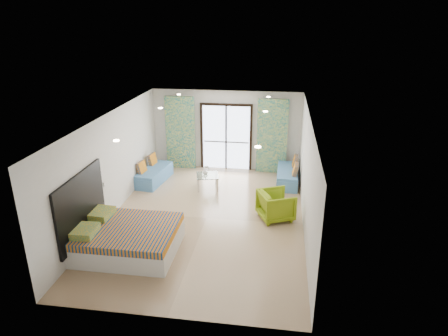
# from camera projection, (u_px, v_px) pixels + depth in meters

# --- Properties ---
(floor) EXTENTS (5.00, 7.50, 0.01)m
(floor) POSITION_uv_depth(u_px,v_px,m) (207.00, 218.00, 10.50)
(floor) COLOR #937657
(floor) RESTS_ON ground
(ceiling) EXTENTS (5.00, 7.50, 0.01)m
(ceiling) POSITION_uv_depth(u_px,v_px,m) (205.00, 118.00, 9.53)
(ceiling) COLOR silver
(ceiling) RESTS_ON ground
(wall_back) EXTENTS (5.00, 0.01, 2.70)m
(wall_back) POSITION_uv_depth(u_px,v_px,m) (226.00, 130.00, 13.48)
(wall_back) COLOR silver
(wall_back) RESTS_ON ground
(wall_front) EXTENTS (5.00, 0.01, 2.70)m
(wall_front) POSITION_uv_depth(u_px,v_px,m) (163.00, 252.00, 6.55)
(wall_front) COLOR silver
(wall_front) RESTS_ON ground
(wall_left) EXTENTS (0.01, 7.50, 2.70)m
(wall_left) POSITION_uv_depth(u_px,v_px,m) (111.00, 165.00, 10.35)
(wall_left) COLOR silver
(wall_left) RESTS_ON ground
(wall_right) EXTENTS (0.01, 7.50, 2.70)m
(wall_right) POSITION_uv_depth(u_px,v_px,m) (307.00, 176.00, 9.68)
(wall_right) COLOR silver
(wall_right) RESTS_ON ground
(balcony_door) EXTENTS (1.76, 0.08, 2.28)m
(balcony_door) POSITION_uv_depth(u_px,v_px,m) (226.00, 133.00, 13.49)
(balcony_door) COLOR black
(balcony_door) RESTS_ON floor
(balcony_rail) EXTENTS (1.52, 0.03, 0.04)m
(balcony_rail) POSITION_uv_depth(u_px,v_px,m) (226.00, 142.00, 13.61)
(balcony_rail) COLOR #595451
(balcony_rail) RESTS_ON balcony_door
(curtain_left) EXTENTS (1.00, 0.10, 2.50)m
(curtain_left) POSITION_uv_depth(u_px,v_px,m) (180.00, 133.00, 13.56)
(curtain_left) COLOR silver
(curtain_left) RESTS_ON floor
(curtain_right) EXTENTS (1.00, 0.10, 2.50)m
(curtain_right) POSITION_uv_depth(u_px,v_px,m) (272.00, 137.00, 13.14)
(curtain_right) COLOR silver
(curtain_right) RESTS_ON floor
(downlight_a) EXTENTS (0.12, 0.12, 0.02)m
(downlight_a) POSITION_uv_depth(u_px,v_px,m) (116.00, 141.00, 7.88)
(downlight_a) COLOR #FFE0B2
(downlight_a) RESTS_ON ceiling
(downlight_b) EXTENTS (0.12, 0.12, 0.02)m
(downlight_b) POSITION_uv_depth(u_px,v_px,m) (258.00, 147.00, 7.51)
(downlight_b) COLOR #FFE0B2
(downlight_b) RESTS_ON ceiling
(downlight_c) EXTENTS (0.12, 0.12, 0.02)m
(downlight_c) POSITION_uv_depth(u_px,v_px,m) (160.00, 108.00, 10.65)
(downlight_c) COLOR #FFE0B2
(downlight_c) RESTS_ON ceiling
(downlight_d) EXTENTS (0.12, 0.12, 0.02)m
(downlight_d) POSITION_uv_depth(u_px,v_px,m) (265.00, 111.00, 10.28)
(downlight_d) COLOR #FFE0B2
(downlight_d) RESTS_ON ceiling
(downlight_e) EXTENTS (0.12, 0.12, 0.02)m
(downlight_e) POSITION_uv_depth(u_px,v_px,m) (179.00, 94.00, 12.50)
(downlight_e) COLOR #FFE0B2
(downlight_e) RESTS_ON ceiling
(downlight_f) EXTENTS (0.12, 0.12, 0.02)m
(downlight_f) POSITION_uv_depth(u_px,v_px,m) (268.00, 97.00, 12.13)
(downlight_f) COLOR #FFE0B2
(downlight_f) RESTS_ON ceiling
(headboard) EXTENTS (0.06, 2.10, 1.50)m
(headboard) POSITION_uv_depth(u_px,v_px,m) (81.00, 206.00, 8.80)
(headboard) COLOR black
(headboard) RESTS_ON floor
(switch_plate) EXTENTS (0.02, 0.10, 0.10)m
(switch_plate) POSITION_uv_depth(u_px,v_px,m) (105.00, 184.00, 9.95)
(switch_plate) COLOR silver
(switch_plate) RESTS_ON wall_left
(bed) EXTENTS (2.18, 1.78, 0.75)m
(bed) POSITION_uv_depth(u_px,v_px,m) (127.00, 238.00, 8.93)
(bed) COLOR silver
(bed) RESTS_ON floor
(daybed_left) EXTENTS (0.84, 1.69, 0.80)m
(daybed_left) POSITION_uv_depth(u_px,v_px,m) (154.00, 174.00, 12.71)
(daybed_left) COLOR #497BAF
(daybed_left) RESTS_ON floor
(daybed_right) EXTENTS (0.65, 1.64, 0.81)m
(daybed_right) POSITION_uv_depth(u_px,v_px,m) (288.00, 176.00, 12.61)
(daybed_right) COLOR #497BAF
(daybed_right) RESTS_ON floor
(coffee_table) EXTENTS (0.79, 0.79, 0.76)m
(coffee_table) POSITION_uv_depth(u_px,v_px,m) (207.00, 176.00, 12.17)
(coffee_table) COLOR silver
(coffee_table) RESTS_ON floor
(vase) EXTENTS (0.17, 0.18, 0.16)m
(vase) POSITION_uv_depth(u_px,v_px,m) (205.00, 172.00, 12.20)
(vase) COLOR white
(vase) RESTS_ON coffee_table
(armchair) EXTENTS (1.03, 1.06, 0.84)m
(armchair) POSITION_uv_depth(u_px,v_px,m) (276.00, 204.00, 10.33)
(armchair) COLOR olive
(armchair) RESTS_ON floor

